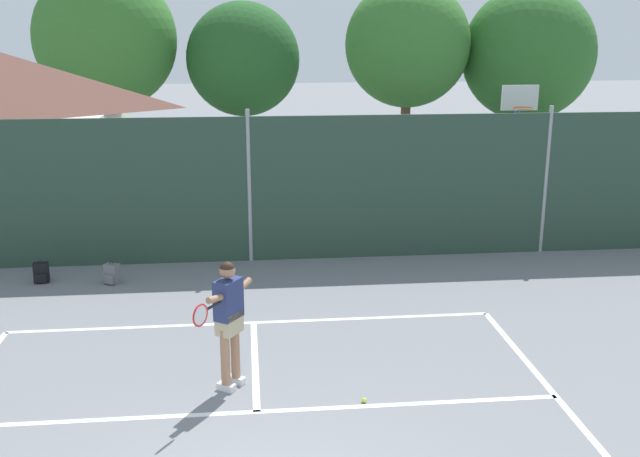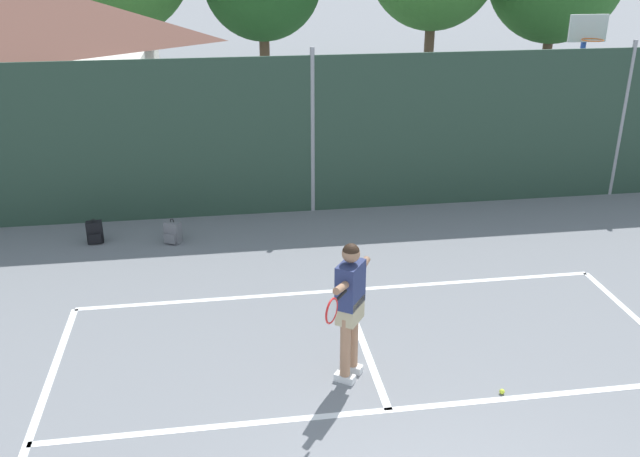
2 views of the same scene
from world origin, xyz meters
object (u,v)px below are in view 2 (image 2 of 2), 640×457
(tennis_player, at_px, (350,300))
(backpack_grey, at_px, (173,233))
(basketball_hoop, at_px, (581,70))
(backpack_black, at_px, (95,233))
(tennis_ball, at_px, (502,391))

(tennis_player, distance_m, backpack_grey, 5.24)
(basketball_hoop, bearing_deg, backpack_black, -164.40)
(backpack_black, xyz_separation_m, backpack_grey, (1.40, -0.21, 0.00))
(basketball_hoop, height_order, backpack_grey, basketball_hoop)
(basketball_hoop, bearing_deg, backpack_grey, -161.02)
(backpack_grey, bearing_deg, tennis_ball, -51.08)
(tennis_player, height_order, backpack_black, tennis_player)
(basketball_hoop, relative_size, tennis_ball, 53.79)
(backpack_black, bearing_deg, tennis_ball, -44.00)
(basketball_hoop, bearing_deg, tennis_ball, -121.15)
(tennis_player, bearing_deg, basketball_hoop, 48.50)
(backpack_black, bearing_deg, basketball_hoop, 15.60)
(backpack_grey, bearing_deg, tennis_player, -62.32)
(tennis_ball, relative_size, backpack_grey, 0.14)
(backpack_black, distance_m, backpack_grey, 1.42)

